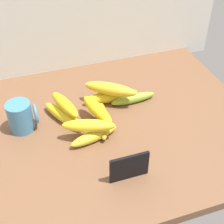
% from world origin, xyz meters
% --- Properties ---
extents(counter_top, '(1.10, 0.76, 0.03)m').
position_xyz_m(counter_top, '(0.00, 0.00, 0.01)').
color(counter_top, brown).
rests_on(counter_top, ground).
extents(chalkboard_sign, '(0.11, 0.02, 0.08)m').
position_xyz_m(chalkboard_sign, '(0.05, -0.22, 0.07)').
color(chalkboard_sign, black).
rests_on(chalkboard_sign, counter_top).
extents(coffee_mug, '(0.09, 0.08, 0.10)m').
position_xyz_m(coffee_mug, '(-0.20, 0.07, 0.08)').
color(coffee_mug, teal).
rests_on(coffee_mug, counter_top).
extents(banana_0, '(0.20, 0.05, 0.04)m').
position_xyz_m(banana_0, '(0.11, 0.12, 0.05)').
color(banana_0, yellow).
rests_on(banana_0, counter_top).
extents(banana_1, '(0.08, 0.18, 0.04)m').
position_xyz_m(banana_1, '(0.05, 0.01, 0.05)').
color(banana_1, gold).
rests_on(banana_1, counter_top).
extents(banana_2, '(0.16, 0.07, 0.04)m').
position_xyz_m(banana_2, '(0.00, -0.05, 0.05)').
color(banana_2, yellow).
rests_on(banana_2, counter_top).
extents(banana_3, '(0.17, 0.04, 0.03)m').
position_xyz_m(banana_3, '(0.18, 0.09, 0.05)').
color(banana_3, '#8BB034').
rests_on(banana_3, counter_top).
extents(banana_4, '(0.12, 0.18, 0.04)m').
position_xyz_m(banana_4, '(-0.07, 0.07, 0.05)').
color(banana_4, yellow).
rests_on(banana_4, counter_top).
extents(banana_5, '(0.17, 0.09, 0.04)m').
position_xyz_m(banana_5, '(-0.01, -0.04, 0.09)').
color(banana_5, yellow).
rests_on(banana_5, banana_2).
extents(banana_6, '(0.08, 0.16, 0.04)m').
position_xyz_m(banana_6, '(-0.06, 0.07, 0.09)').
color(banana_6, yellow).
rests_on(banana_6, banana_4).
extents(banana_7, '(0.17, 0.14, 0.04)m').
position_xyz_m(banana_7, '(0.10, 0.10, 0.09)').
color(banana_7, gold).
rests_on(banana_7, banana_0).
extents(banana_8, '(0.08, 0.16, 0.04)m').
position_xyz_m(banana_8, '(0.03, 0.02, 0.09)').
color(banana_8, yellow).
rests_on(banana_8, banana_1).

